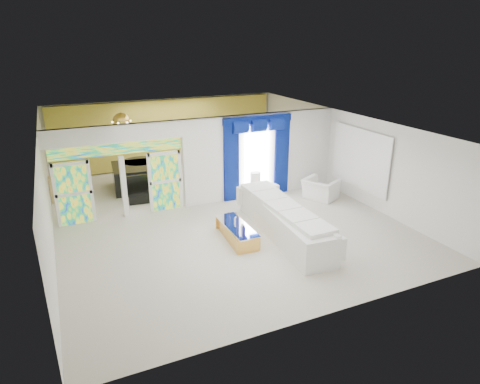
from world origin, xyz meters
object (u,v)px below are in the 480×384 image
console_table (263,192)px  grand_piano (132,177)px  armchair (320,189)px  white_sofa (283,221)px  coffee_table (237,232)px

console_table → grand_piano: size_ratio=0.67×
console_table → armchair: size_ratio=1.08×
white_sofa → console_table: bearing=78.0°
coffee_table → console_table: size_ratio=1.53×
white_sofa → console_table: white_sofa is taller
coffee_table → armchair: size_ratio=1.66×
white_sofa → console_table: size_ratio=3.75×
grand_piano → console_table: bearing=-29.7°
white_sofa → console_table: 3.14m
white_sofa → armchair: (2.70, 2.02, -0.07)m
coffee_table → armchair: bearing=23.0°
armchair → grand_piano: 7.10m
white_sofa → grand_piano: 6.72m
white_sofa → armchair: bearing=41.0°
white_sofa → armchair: size_ratio=4.05×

